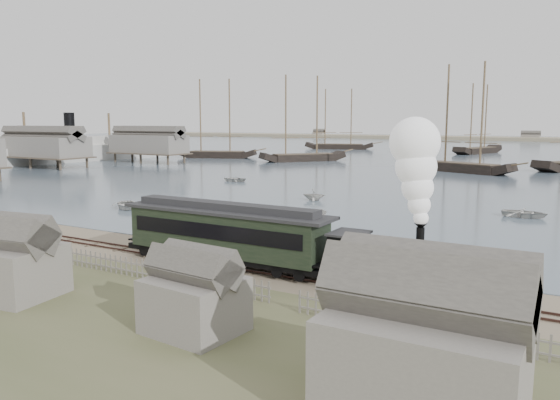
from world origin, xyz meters
The scene contains 23 objects.
ground centered at (0.00, 0.00, 0.00)m, with size 600.00×600.00×0.00m, color gray.
harbor_water centered at (0.00, 170.00, 0.03)m, with size 600.00×336.00×0.06m, color #4C5B6D.
rail_track centered at (0.00, -2.00, 0.04)m, with size 120.00×1.80×0.16m.
picket_fence_west centered at (-6.50, -7.00, 0.00)m, with size 19.00×0.10×1.20m, color slate, non-canonical shape.
picket_fence_east centered at (12.50, -7.50, 0.00)m, with size 15.00×0.10×1.20m, color slate, non-canonical shape.
shed_left centered at (-10.00, -13.00, 0.00)m, with size 5.00×4.00×4.10m, color slate, non-canonical shape.
shed_mid centered at (2.00, -12.00, 0.00)m, with size 4.00×3.50×3.60m, color slate, non-canonical shape.
western_wharf centered at (-76.00, 40.00, 4.06)m, with size 36.00×56.00×8.00m, color slate, non-canonical shape.
far_spit centered at (0.00, 250.00, 0.00)m, with size 500.00×20.00×1.80m, color tan.
locomotive centered at (8.65, -2.00, 4.33)m, with size 7.54×2.81×9.40m.
passenger_coach centered at (-3.52, -2.00, 2.31)m, with size 15.15×2.92×3.68m.
beached_dinghy centered at (-7.98, 0.72, 0.34)m, with size 3.30×2.36×0.68m, color beige.
steamship centered at (-89.00, 55.17, 5.70)m, with size 51.58×8.60×11.28m, color beige, non-canonical shape.
rowboat_0 centered at (-26.54, 11.62, 0.51)m, with size 4.33×3.09×0.90m, color beige.
rowboat_1 centered at (-11.64, 27.33, 0.76)m, with size 2.65×2.29×1.40m, color beige.
rowboat_2 centered at (-3.81, 11.32, 0.85)m, with size 4.07×1.53×1.57m, color beige.
rowboat_3 centered at (11.54, 27.42, 0.50)m, with size 4.23×3.02×0.88m, color beige.
rowboat_6 centered at (-31.73, 39.41, 0.45)m, with size 3.78×2.70×0.78m, color beige.
schooner_0 centered at (-66.67, 81.93, 10.06)m, with size 19.97×4.61×20.00m, color black, non-canonical shape.
schooner_1 centered at (-42.42, 82.99, 10.06)m, with size 20.68×4.77×20.00m, color black, non-canonical shape.
schooner_2 centered at (-3.83, 73.25, 10.06)m, with size 18.98×4.38×20.00m, color black, non-canonical shape.
schooner_6 centered at (-57.34, 137.26, 10.06)m, with size 22.45×5.18×20.00m, color black, non-canonical shape.
schooner_7 centered at (-12.57, 135.04, 10.06)m, with size 21.11×4.87×20.00m, color black, non-canonical shape.
Camera 1 is at (17.27, -30.59, 9.55)m, focal length 35.00 mm.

